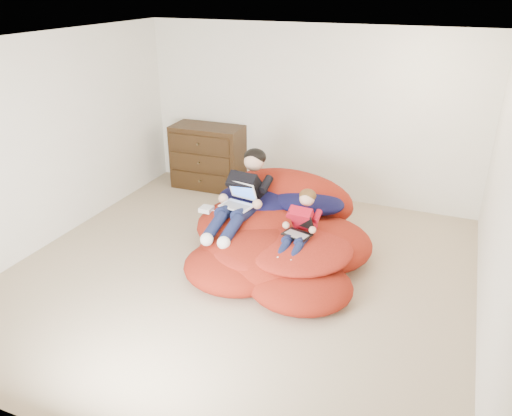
{
  "coord_description": "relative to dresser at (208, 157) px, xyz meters",
  "views": [
    {
      "loc": [
        2.02,
        -4.39,
        3.03
      ],
      "look_at": [
        0.09,
        0.3,
        0.7
      ],
      "focal_mm": 35.0,
      "sensor_mm": 36.0,
      "label": 1
    }
  ],
  "objects": [
    {
      "name": "room_shell",
      "position": [
        1.52,
        -2.21,
        -0.27
      ],
      "size": [
        5.1,
        5.1,
        2.77
      ],
      "color": "tan",
      "rests_on": "ground"
    },
    {
      "name": "dresser",
      "position": [
        0.0,
        0.0,
        0.0
      ],
      "size": [
        1.12,
        0.63,
        0.99
      ],
      "color": "#311F0D",
      "rests_on": "ground"
    },
    {
      "name": "beanbag_pile",
      "position": [
        1.76,
        -1.63,
        -0.24
      ],
      "size": [
        2.21,
        2.4,
        0.87
      ],
      "color": "#9D2111",
      "rests_on": "ground"
    },
    {
      "name": "cream_pillow",
      "position": [
        1.34,
        -0.84,
        0.13
      ],
      "size": [
        0.4,
        0.25,
        0.25
      ],
      "primitive_type": "ellipsoid",
      "color": "white",
      "rests_on": "beanbag_pile"
    },
    {
      "name": "older_boy",
      "position": [
        1.28,
        -1.53,
        0.21
      ],
      "size": [
        0.41,
        1.36,
        0.79
      ],
      "color": "black",
      "rests_on": "beanbag_pile"
    },
    {
      "name": "younger_boy",
      "position": [
        2.11,
        -1.85,
        0.09
      ],
      "size": [
        0.27,
        0.9,
        0.58
      ],
      "color": "red",
      "rests_on": "beanbag_pile"
    },
    {
      "name": "laptop_white",
      "position": [
        1.28,
        -1.64,
        0.16
      ],
      "size": [
        0.41,
        0.41,
        0.26
      ],
      "color": "white",
      "rests_on": "older_boy"
    },
    {
      "name": "laptop_black",
      "position": [
        2.11,
        -1.9,
        0.05
      ],
      "size": [
        0.34,
        0.37,
        0.2
      ],
      "color": "black",
      "rests_on": "younger_boy"
    },
    {
      "name": "power_adapter",
      "position": [
        0.81,
        -1.61,
        -0.07
      ],
      "size": [
        0.15,
        0.15,
        0.06
      ],
      "primitive_type": "cube",
      "rotation": [
        0.0,
        0.0,
        -0.01
      ],
      "color": "white",
      "rests_on": "beanbag_pile"
    }
  ]
}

